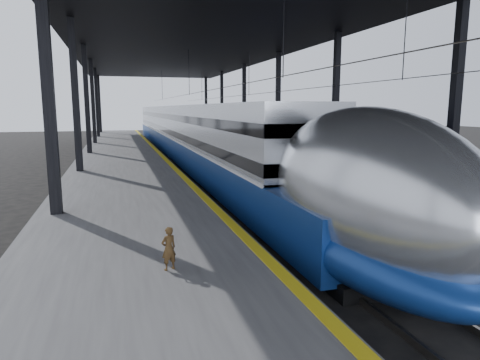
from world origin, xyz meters
name	(u,v)px	position (x,y,z in m)	size (l,w,h in m)	color
ground	(280,281)	(0.00, 0.00, 0.00)	(160.00, 160.00, 0.00)	black
platform	(122,166)	(-3.50, 20.00, 0.50)	(6.00, 80.00, 1.00)	#4C4C4F
yellow_strip	(164,158)	(-0.70, 20.00, 1.00)	(0.30, 80.00, 0.01)	gold
rails	(236,168)	(4.50, 20.00, 0.08)	(6.52, 80.00, 0.16)	slate
canopy	(199,37)	(1.90, 20.00, 9.12)	(18.00, 75.00, 9.47)	black
tgv_train	(186,135)	(2.00, 27.07, 2.14)	(3.19, 65.20, 4.57)	silver
second_train	(221,130)	(7.00, 35.01, 2.09)	(2.99, 56.05, 4.12)	navy
child	(169,248)	(-2.90, -0.98, 1.47)	(0.34, 0.22, 0.93)	#442F16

